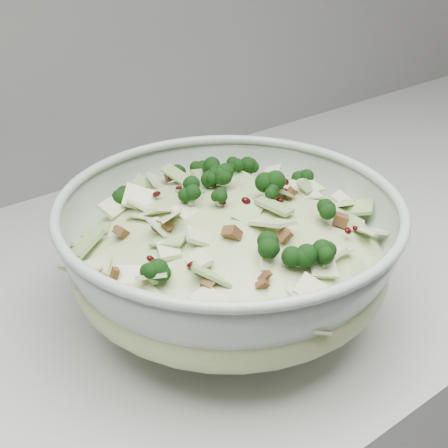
# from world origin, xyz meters

# --- Properties ---
(mixing_bowl) EXTENTS (0.36, 0.36, 0.13)m
(mixing_bowl) POSITION_xyz_m (-0.15, 1.60, 0.97)
(mixing_bowl) COLOR #A7B7A9
(mixing_bowl) RESTS_ON counter
(salad) EXTENTS (0.37, 0.37, 0.13)m
(salad) POSITION_xyz_m (-0.15, 1.60, 0.99)
(salad) COLOR #AEB77D
(salad) RESTS_ON mixing_bowl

